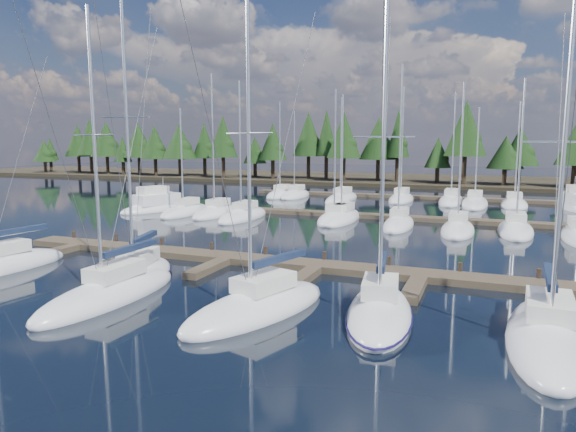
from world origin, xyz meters
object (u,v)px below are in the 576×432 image
at_px(front_sailboat_1, 137,276).
at_px(motor_yacht_left, 157,206).
at_px(front_sailboat_3, 258,307).
at_px(front_sailboat_5, 549,336).
at_px(motor_yacht_right, 576,205).
at_px(front_sailboat_2, 110,294).
at_px(main_dock, 316,268).
at_px(front_sailboat_4, 379,313).

relative_size(front_sailboat_1, motor_yacht_left, 1.70).
bearing_deg(front_sailboat_3, motor_yacht_left, 132.62).
xyz_separation_m(front_sailboat_5, motor_yacht_left, (-36.83, 26.32, 0.22)).
xyz_separation_m(front_sailboat_1, motor_yacht_right, (27.02, 43.55, 0.19)).
height_order(front_sailboat_2, front_sailboat_3, front_sailboat_3).
bearing_deg(main_dock, front_sailboat_3, -90.54).
bearing_deg(front_sailboat_5, main_dock, 148.81).
bearing_deg(front_sailboat_4, front_sailboat_5, -2.70).
bearing_deg(main_dock, front_sailboat_5, -31.19).
height_order(front_sailboat_4, motor_yacht_right, front_sailboat_4).
bearing_deg(motor_yacht_right, main_dock, -116.14).
relative_size(front_sailboat_4, motor_yacht_left, 1.49).
bearing_deg(motor_yacht_right, front_sailboat_3, -112.13).
relative_size(main_dock, front_sailboat_2, 3.05).
relative_size(front_sailboat_3, front_sailboat_5, 1.05).
xyz_separation_m(front_sailboat_4, motor_yacht_right, (13.41, 44.61, 0.20)).
relative_size(front_sailboat_1, front_sailboat_2, 1.12).
xyz_separation_m(front_sailboat_2, motor_yacht_left, (-17.52, 28.06, 0.21)).
height_order(front_sailboat_3, front_sailboat_4, front_sailboat_3).
bearing_deg(front_sailboat_1, main_dock, 34.03).
bearing_deg(front_sailboat_4, front_sailboat_2, -170.87).
xyz_separation_m(main_dock, front_sailboat_1, (-8.45, -5.71, 0.10)).
bearing_deg(motor_yacht_left, front_sailboat_2, -58.02).
distance_m(main_dock, front_sailboat_3, 7.99).
relative_size(front_sailboat_5, motor_yacht_left, 1.45).
height_order(front_sailboat_5, motor_yacht_right, front_sailboat_5).
height_order(main_dock, front_sailboat_4, front_sailboat_4).
bearing_deg(front_sailboat_2, motor_yacht_left, 121.98).
distance_m(front_sailboat_3, front_sailboat_5, 11.81).
xyz_separation_m(front_sailboat_1, motor_yacht_left, (-16.68, 24.95, 0.19)).
height_order(front_sailboat_1, front_sailboat_3, front_sailboat_1).
xyz_separation_m(front_sailboat_1, front_sailboat_5, (20.15, -1.37, -0.03)).
bearing_deg(front_sailboat_2, front_sailboat_1, 105.17).
relative_size(front_sailboat_5, motor_yacht_right, 1.47).
bearing_deg(front_sailboat_4, motor_yacht_right, 73.27).
bearing_deg(motor_yacht_left, main_dock, -37.44).
distance_m(front_sailboat_2, front_sailboat_5, 19.39).
height_order(front_sailboat_2, motor_yacht_left, front_sailboat_2).
distance_m(front_sailboat_1, motor_yacht_right, 51.25).
bearing_deg(front_sailboat_3, front_sailboat_2, -173.69).
distance_m(front_sailboat_3, motor_yacht_left, 37.01).
distance_m(front_sailboat_1, front_sailboat_2, 3.23).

